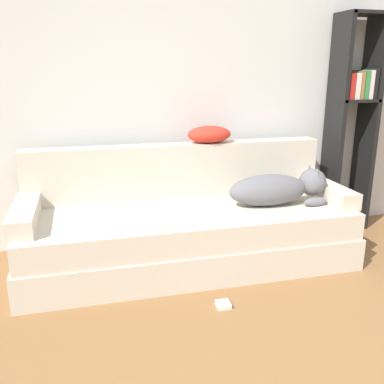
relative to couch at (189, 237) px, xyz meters
The scene contains 10 objects.
wall_back 1.30m from the couch, 72.57° to the left, with size 7.88×0.06×2.70m.
couch is the anchor object (origin of this frame).
couch_backrest 0.52m from the couch, 90.00° to the left, with size 2.18×0.15×0.39m.
couch_arm_left 1.07m from the couch, behind, with size 0.15×0.63×0.11m.
couch_arm_right 1.07m from the couch, ahead, with size 0.15×0.63×0.11m.
dog 0.71m from the couch, ahead, with size 0.72×0.26×0.26m.
laptop 0.22m from the couch, 99.93° to the right, with size 0.33×0.26×0.02m.
throw_pillow 0.77m from the couch, 54.10° to the left, with size 0.32×0.21×0.12m.
bookshelf 1.70m from the couch, 14.72° to the left, with size 0.34×0.26×1.72m.
power_adapter 0.63m from the couch, 84.96° to the right, with size 0.08×0.08×0.03m.
Camera 1 is at (-0.84, -0.74, 1.32)m, focal length 40.00 mm.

